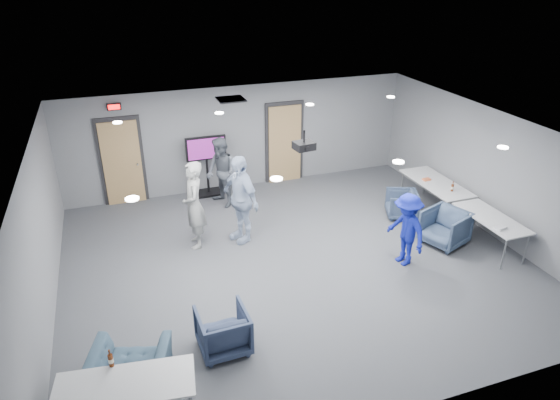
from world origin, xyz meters
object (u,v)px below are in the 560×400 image
object	(u,v)px
person_b	(221,173)
chair_front_a	(223,331)
bottle_front	(111,360)
person_c	(240,199)
bottle_right	(452,188)
tv_stand	(207,162)
table_front_left	(125,387)
chair_right_a	(402,204)
projector	(304,145)
person_a	(194,205)
table_right_a	(436,184)
table_right_b	(491,219)
chair_front_b	(130,372)
person_d	(406,230)
chair_right_b	(445,228)

from	to	relation	value
person_b	chair_front_a	xyz separation A→B (m)	(-1.18, -5.00, -0.51)
bottle_front	person_c	bearing A→B (deg)	54.05
bottle_right	tv_stand	bearing A→B (deg)	146.89
table_front_left	bottle_right	distance (m)	8.24
chair_right_a	projector	bearing A→B (deg)	-50.91
person_a	table_right_a	size ratio (longest dim) A/B	0.96
person_c	table_right_b	bearing A→B (deg)	45.47
chair_front_b	bottle_front	size ratio (longest dim) A/B	3.98
person_d	table_right_b	world-z (taller)	person_d
tv_stand	person_c	bearing A→B (deg)	-85.72
person_b	chair_front_a	size ratio (longest dim) A/B	2.21
person_d	chair_right_b	bearing A→B (deg)	98.47
table_right_b	tv_stand	world-z (taller)	tv_stand
person_d	chair_right_b	distance (m)	1.33
table_front_left	person_a	bearing A→B (deg)	76.25
chair_right_a	bottle_front	xyz separation A→B (m)	(-6.64, -3.62, 0.51)
chair_right_a	table_front_left	size ratio (longest dim) A/B	0.39
person_b	projector	bearing A→B (deg)	1.99
bottle_front	bottle_right	xyz separation A→B (m)	(7.59, 3.12, -0.01)
person_d	projector	xyz separation A→B (m)	(-1.83, 0.90, 1.65)
table_right_b	tv_stand	bearing A→B (deg)	47.08
table_right_a	projector	world-z (taller)	projector
person_a	bottle_front	world-z (taller)	person_a
table_right_a	table_front_left	bearing A→B (deg)	118.48
table_front_left	chair_front_b	bearing A→B (deg)	91.22
person_b	chair_right_b	distance (m)	5.30
chair_right_b	chair_front_b	size ratio (longest dim) A/B	0.80
bottle_right	person_d	bearing A→B (deg)	-147.75
person_b	table_front_left	world-z (taller)	person_b
chair_right_b	tv_stand	world-z (taller)	tv_stand
table_right_b	projector	size ratio (longest dim) A/B	4.24
person_d	chair_front_b	bearing A→B (deg)	-81.38
chair_front_b	table_right_b	xyz separation A→B (m)	(7.36, 1.53, 0.34)
person_d	chair_front_a	size ratio (longest dim) A/B	1.93
chair_front_a	table_right_a	distance (m)	6.68
person_a	table_front_left	world-z (taller)	person_a
table_front_left	tv_stand	distance (m)	7.19
chair_right_b	table_front_left	distance (m)	7.17
person_c	chair_front_a	world-z (taller)	person_c
person_c	chair_right_a	distance (m)	3.91
table_right_b	projector	xyz separation A→B (m)	(-3.80, 0.99, 1.72)
person_c	table_right_a	xyz separation A→B (m)	(4.78, -0.18, -0.28)
chair_right_b	table_right_a	bearing A→B (deg)	131.86
chair_front_a	tv_stand	xyz separation A→B (m)	(0.98, 5.75, 0.53)
chair_right_a	table_right_a	distance (m)	1.00
chair_right_a	projector	size ratio (longest dim) A/B	1.76
chair_right_a	projector	distance (m)	3.66
bottle_right	table_front_left	bearing A→B (deg)	-154.94
person_b	tv_stand	distance (m)	0.77
person_d	projector	distance (m)	2.62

